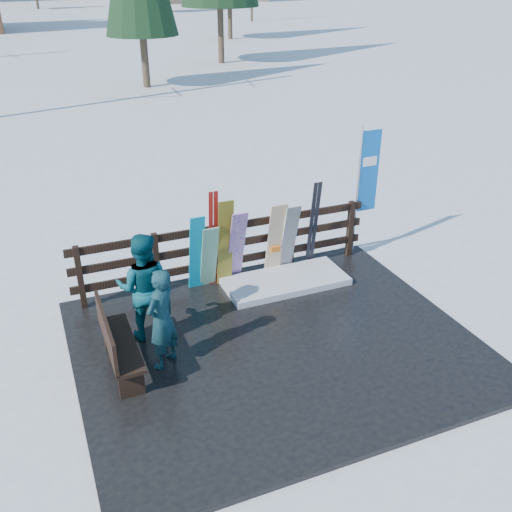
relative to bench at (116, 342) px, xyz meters
name	(u,v)px	position (x,y,z in m)	size (l,w,h in m)	color
ground	(276,347)	(2.37, -0.22, -0.60)	(700.00, 700.00, 0.00)	white
deck	(276,344)	(2.37, -0.22, -0.56)	(6.00, 5.00, 0.08)	black
fence	(226,247)	(2.37, 1.98, 0.14)	(5.60, 0.10, 1.15)	black
snow_patch	(285,281)	(3.29, 1.38, -0.46)	(2.24, 1.00, 0.12)	white
bench	(116,342)	(0.00, 0.00, 0.00)	(0.41, 1.50, 0.97)	black
snowboard_0	(197,253)	(1.74, 1.76, 0.24)	(0.26, 0.03, 1.54)	#04AEDE
snowboard_1	(209,257)	(1.97, 1.76, 0.12)	(0.29, 0.03, 1.30)	white
snowboard_2	(225,244)	(2.28, 1.76, 0.33)	(0.28, 0.03, 1.70)	yellow
snowboard_3	(237,247)	(2.49, 1.76, 0.22)	(0.29, 0.03, 1.52)	silver
snowboard_4	(289,239)	(3.52, 1.76, 0.19)	(0.28, 0.03, 1.45)	black
snowboard_5	(275,240)	(3.25, 1.76, 0.23)	(0.32, 0.03, 1.51)	white
ski_pair_a	(213,239)	(2.08, 1.83, 0.41)	(0.16, 0.22, 1.86)	#B31C16
ski_pair_b	(313,225)	(4.06, 1.83, 0.36)	(0.17, 0.25, 1.75)	black
rental_flag	(366,176)	(5.27, 2.03, 1.09)	(0.45, 0.04, 2.60)	silver
person_front	(162,319)	(0.66, -0.08, 0.26)	(0.57, 0.37, 1.55)	#184F45
person_back	(144,287)	(0.60, 0.74, 0.36)	(0.85, 0.66, 1.75)	#0B4B59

